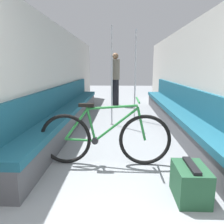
{
  "coord_description": "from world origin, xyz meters",
  "views": [
    {
      "loc": [
        -0.04,
        -0.99,
        1.3
      ],
      "look_at": [
        -0.19,
        2.87,
        0.52
      ],
      "focal_mm": 35.0,
      "sensor_mm": 36.0,
      "label": 1
    }
  ],
  "objects_px": {
    "passenger_standing": "(115,79)",
    "grab_pole_far": "(112,78)",
    "luggage_bag": "(190,182)",
    "bench_seat_row_left": "(69,112)",
    "bicycle": "(105,138)",
    "grab_pole_near": "(135,77)",
    "bench_seat_row_right": "(176,113)"
  },
  "relations": [
    {
      "from": "grab_pole_near",
      "to": "passenger_standing",
      "type": "distance_m",
      "value": 2.22
    },
    {
      "from": "bench_seat_row_left",
      "to": "grab_pole_near",
      "type": "distance_m",
      "value": 1.81
    },
    {
      "from": "grab_pole_near",
      "to": "luggage_bag",
      "type": "relative_size",
      "value": 5.0
    },
    {
      "from": "bench_seat_row_right",
      "to": "passenger_standing",
      "type": "xyz_separation_m",
      "value": [
        -1.41,
        2.76,
        0.62
      ]
    },
    {
      "from": "bench_seat_row_left",
      "to": "grab_pole_far",
      "type": "xyz_separation_m",
      "value": [
        0.97,
        0.12,
        0.77
      ]
    },
    {
      "from": "bench_seat_row_left",
      "to": "luggage_bag",
      "type": "xyz_separation_m",
      "value": [
        1.87,
        -2.79,
        -0.13
      ]
    },
    {
      "from": "bench_seat_row_right",
      "to": "luggage_bag",
      "type": "distance_m",
      "value": 2.84
    },
    {
      "from": "bench_seat_row_right",
      "to": "luggage_bag",
      "type": "xyz_separation_m",
      "value": [
        -0.54,
        -2.79,
        -0.13
      ]
    },
    {
      "from": "passenger_standing",
      "to": "luggage_bag",
      "type": "height_order",
      "value": "passenger_standing"
    },
    {
      "from": "grab_pole_far",
      "to": "bench_seat_row_left",
      "type": "bearing_deg",
      "value": -173.18
    },
    {
      "from": "bicycle",
      "to": "grab_pole_far",
      "type": "distance_m",
      "value": 2.24
    },
    {
      "from": "bench_seat_row_left",
      "to": "grab_pole_far",
      "type": "relative_size",
      "value": 2.73
    },
    {
      "from": "passenger_standing",
      "to": "grab_pole_far",
      "type": "bearing_deg",
      "value": 52.98
    },
    {
      "from": "bench_seat_row_left",
      "to": "passenger_standing",
      "type": "bearing_deg",
      "value": 70.24
    },
    {
      "from": "bench_seat_row_left",
      "to": "grab_pole_far",
      "type": "height_order",
      "value": "grab_pole_far"
    },
    {
      "from": "bench_seat_row_left",
      "to": "grab_pole_near",
      "type": "height_order",
      "value": "grab_pole_near"
    },
    {
      "from": "passenger_standing",
      "to": "luggage_bag",
      "type": "distance_m",
      "value": 5.67
    },
    {
      "from": "grab_pole_near",
      "to": "grab_pole_far",
      "type": "height_order",
      "value": "same"
    },
    {
      "from": "bench_seat_row_right",
      "to": "passenger_standing",
      "type": "relative_size",
      "value": 3.35
    },
    {
      "from": "grab_pole_near",
      "to": "bench_seat_row_right",
      "type": "bearing_deg",
      "value": -34.84
    },
    {
      "from": "bicycle",
      "to": "luggage_bag",
      "type": "bearing_deg",
      "value": -48.04
    },
    {
      "from": "bicycle",
      "to": "grab_pole_near",
      "type": "bearing_deg",
      "value": 70.2
    },
    {
      "from": "bench_seat_row_left",
      "to": "luggage_bag",
      "type": "distance_m",
      "value": 3.36
    },
    {
      "from": "bench_seat_row_left",
      "to": "bicycle",
      "type": "xyz_separation_m",
      "value": [
        0.96,
        -2.01,
        0.07
      ]
    },
    {
      "from": "bench_seat_row_left",
      "to": "grab_pole_near",
      "type": "relative_size",
      "value": 2.73
    },
    {
      "from": "grab_pole_far",
      "to": "luggage_bag",
      "type": "height_order",
      "value": "grab_pole_far"
    },
    {
      "from": "bench_seat_row_left",
      "to": "luggage_bag",
      "type": "relative_size",
      "value": 13.64
    },
    {
      "from": "bicycle",
      "to": "grab_pole_near",
      "type": "xyz_separation_m",
      "value": [
        0.57,
        2.62,
        0.7
      ]
    },
    {
      "from": "grab_pole_near",
      "to": "luggage_bag",
      "type": "height_order",
      "value": "grab_pole_near"
    },
    {
      "from": "bench_seat_row_right",
      "to": "passenger_standing",
      "type": "height_order",
      "value": "passenger_standing"
    },
    {
      "from": "bench_seat_row_left",
      "to": "bicycle",
      "type": "bearing_deg",
      "value": -64.5
    },
    {
      "from": "grab_pole_far",
      "to": "luggage_bag",
      "type": "xyz_separation_m",
      "value": [
        0.9,
        -2.9,
        -0.89
      ]
    }
  ]
}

